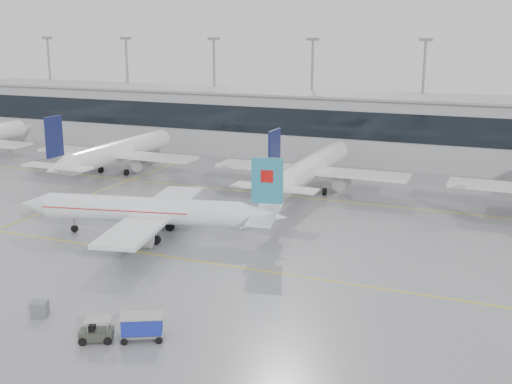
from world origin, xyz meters
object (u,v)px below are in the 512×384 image
at_px(baggage_tug, 96,333).
at_px(gse_unit, 40,309).
at_px(air_canada_jet, 153,211).
at_px(baggage_cart, 142,325).

bearing_deg(baggage_tug, gse_unit, 138.09).
height_order(air_canada_jet, baggage_tug, air_canada_jet).
bearing_deg(baggage_cart, air_canada_jet, 92.30).
xyz_separation_m(air_canada_jet, baggage_tug, (9.76, -24.61, -2.49)).
bearing_deg(air_canada_jet, baggage_tug, 99.72).
relative_size(baggage_tug, gse_unit, 2.89).
height_order(baggage_cart, gse_unit, baggage_cart).
bearing_deg(baggage_cart, baggage_tug, 180.00).
xyz_separation_m(baggage_tug, baggage_cart, (3.20, 1.64, 0.55)).
height_order(baggage_tug, baggage_cart, baggage_cart).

